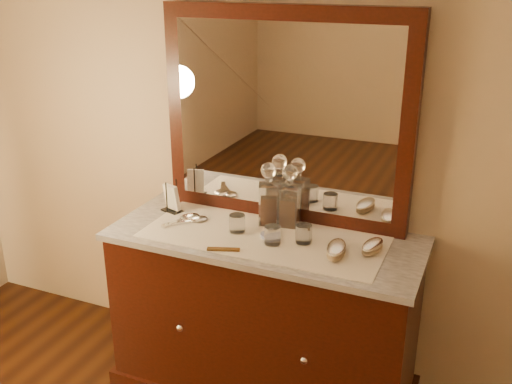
{
  "coord_description": "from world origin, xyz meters",
  "views": [
    {
      "loc": [
        0.92,
        -0.29,
        2.0
      ],
      "look_at": [
        0.0,
        1.85,
        1.1
      ],
      "focal_mm": 41.07,
      "sensor_mm": 36.0,
      "label": 1
    }
  ],
  "objects_px": {
    "hand_mirror_inner": "(195,220)",
    "decanter_right": "(289,202)",
    "pin_dish": "(269,235)",
    "napkin_rack": "(172,199)",
    "mirror_frame": "(285,117)",
    "brush_near": "(336,250)",
    "decanter_left": "(269,200)",
    "comb": "(223,249)",
    "brush_far": "(372,247)",
    "dresser_cabinet": "(264,318)",
    "hand_mirror_outer": "(187,218)"
  },
  "relations": [
    {
      "from": "pin_dish",
      "to": "decanter_right",
      "type": "distance_m",
      "value": 0.2
    },
    {
      "from": "dresser_cabinet",
      "to": "mirror_frame",
      "type": "bearing_deg",
      "value": 90.0
    },
    {
      "from": "brush_far",
      "to": "comb",
      "type": "bearing_deg",
      "value": -157.7
    },
    {
      "from": "mirror_frame",
      "to": "hand_mirror_inner",
      "type": "height_order",
      "value": "mirror_frame"
    },
    {
      "from": "hand_mirror_inner",
      "to": "decanter_right",
      "type": "bearing_deg",
      "value": 17.67
    },
    {
      "from": "pin_dish",
      "to": "napkin_rack",
      "type": "relative_size",
      "value": 0.49
    },
    {
      "from": "brush_near",
      "to": "brush_far",
      "type": "xyz_separation_m",
      "value": [
        0.13,
        0.09,
        -0.0
      ]
    },
    {
      "from": "mirror_frame",
      "to": "brush_near",
      "type": "bearing_deg",
      "value": -40.98
    },
    {
      "from": "mirror_frame",
      "to": "decanter_right",
      "type": "height_order",
      "value": "mirror_frame"
    },
    {
      "from": "napkin_rack",
      "to": "brush_far",
      "type": "relative_size",
      "value": 0.96
    },
    {
      "from": "mirror_frame",
      "to": "hand_mirror_inner",
      "type": "distance_m",
      "value": 0.65
    },
    {
      "from": "decanter_right",
      "to": "hand_mirror_outer",
      "type": "bearing_deg",
      "value": -163.72
    },
    {
      "from": "dresser_cabinet",
      "to": "napkin_rack",
      "type": "height_order",
      "value": "napkin_rack"
    },
    {
      "from": "brush_near",
      "to": "hand_mirror_inner",
      "type": "xyz_separation_m",
      "value": [
        -0.72,
        0.08,
        -0.02
      ]
    },
    {
      "from": "comb",
      "to": "brush_far",
      "type": "height_order",
      "value": "brush_far"
    },
    {
      "from": "napkin_rack",
      "to": "hand_mirror_inner",
      "type": "distance_m",
      "value": 0.19
    },
    {
      "from": "comb",
      "to": "napkin_rack",
      "type": "distance_m",
      "value": 0.52
    },
    {
      "from": "decanter_right",
      "to": "brush_near",
      "type": "xyz_separation_m",
      "value": [
        0.29,
        -0.21,
        -0.09
      ]
    },
    {
      "from": "brush_far",
      "to": "decanter_left",
      "type": "bearing_deg",
      "value": 168.86
    },
    {
      "from": "brush_near",
      "to": "brush_far",
      "type": "distance_m",
      "value": 0.16
    },
    {
      "from": "dresser_cabinet",
      "to": "decanter_left",
      "type": "relative_size",
      "value": 4.64
    },
    {
      "from": "decanter_left",
      "to": "decanter_right",
      "type": "bearing_deg",
      "value": 8.78
    },
    {
      "from": "decanter_left",
      "to": "hand_mirror_inner",
      "type": "bearing_deg",
      "value": -159.82
    },
    {
      "from": "dresser_cabinet",
      "to": "pin_dish",
      "type": "bearing_deg",
      "value": -19.55
    },
    {
      "from": "hand_mirror_outer",
      "to": "brush_near",
      "type": "bearing_deg",
      "value": -5.47
    },
    {
      "from": "pin_dish",
      "to": "comb",
      "type": "height_order",
      "value": "pin_dish"
    },
    {
      "from": "napkin_rack",
      "to": "comb",
      "type": "bearing_deg",
      "value": -34.34
    },
    {
      "from": "decanter_right",
      "to": "brush_near",
      "type": "relative_size",
      "value": 1.62
    },
    {
      "from": "napkin_rack",
      "to": "brush_near",
      "type": "distance_m",
      "value": 0.9
    },
    {
      "from": "dresser_cabinet",
      "to": "napkin_rack",
      "type": "xyz_separation_m",
      "value": [
        -0.53,
        0.08,
        0.51
      ]
    },
    {
      "from": "napkin_rack",
      "to": "decanter_left",
      "type": "height_order",
      "value": "decanter_left"
    },
    {
      "from": "dresser_cabinet",
      "to": "napkin_rack",
      "type": "relative_size",
      "value": 8.58
    },
    {
      "from": "hand_mirror_outer",
      "to": "decanter_right",
      "type": "bearing_deg",
      "value": 16.28
    },
    {
      "from": "pin_dish",
      "to": "decanter_left",
      "type": "distance_m",
      "value": 0.19
    },
    {
      "from": "dresser_cabinet",
      "to": "decanter_left",
      "type": "height_order",
      "value": "decanter_left"
    },
    {
      "from": "comb",
      "to": "decanter_right",
      "type": "xyz_separation_m",
      "value": [
        0.17,
        0.36,
        0.11
      ]
    },
    {
      "from": "brush_far",
      "to": "decanter_right",
      "type": "bearing_deg",
      "value": 164.44
    },
    {
      "from": "dresser_cabinet",
      "to": "hand_mirror_inner",
      "type": "bearing_deg",
      "value": 177.97
    },
    {
      "from": "dresser_cabinet",
      "to": "napkin_rack",
      "type": "bearing_deg",
      "value": 171.35
    },
    {
      "from": "pin_dish",
      "to": "brush_near",
      "type": "xyz_separation_m",
      "value": [
        0.33,
        -0.05,
        0.02
      ]
    },
    {
      "from": "napkin_rack",
      "to": "dresser_cabinet",
      "type": "bearing_deg",
      "value": -8.65
    },
    {
      "from": "comb",
      "to": "brush_far",
      "type": "bearing_deg",
      "value": 3.19
    },
    {
      "from": "pin_dish",
      "to": "decanter_left",
      "type": "xyz_separation_m",
      "value": [
        -0.06,
        0.14,
        0.11
      ]
    },
    {
      "from": "hand_mirror_outer",
      "to": "dresser_cabinet",
      "type": "bearing_deg",
      "value": -1.48
    },
    {
      "from": "pin_dish",
      "to": "napkin_rack",
      "type": "distance_m",
      "value": 0.57
    },
    {
      "from": "mirror_frame",
      "to": "napkin_rack",
      "type": "distance_m",
      "value": 0.71
    },
    {
      "from": "decanter_right",
      "to": "mirror_frame",
      "type": "bearing_deg",
      "value": 123.44
    },
    {
      "from": "mirror_frame",
      "to": "napkin_rack",
      "type": "xyz_separation_m",
      "value": [
        -0.53,
        -0.16,
        -0.43
      ]
    },
    {
      "from": "decanter_right",
      "to": "brush_far",
      "type": "distance_m",
      "value": 0.45
    },
    {
      "from": "comb",
      "to": "decanter_left",
      "type": "distance_m",
      "value": 0.37
    }
  ]
}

